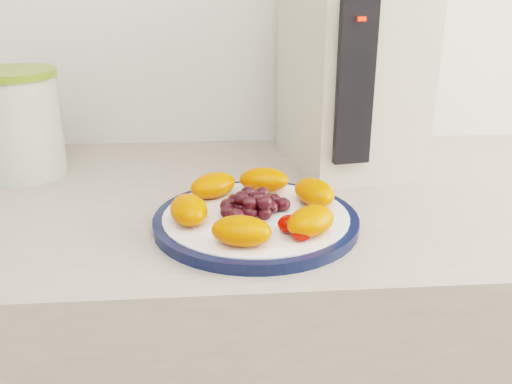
{
  "coord_description": "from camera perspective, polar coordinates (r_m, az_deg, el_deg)",
  "views": [
    {
      "loc": [
        0.02,
        0.37,
        1.23
      ],
      "look_at": [
        0.08,
        1.08,
        0.95
      ],
      "focal_mm": 40.0,
      "sensor_mm": 36.0,
      "label": 1
    }
  ],
  "objects": [
    {
      "name": "plate_rim",
      "position": [
        0.78,
        0.0,
        -2.92
      ],
      "size": [
        0.28,
        0.28,
        0.01
      ],
      "primitive_type": "cylinder",
      "color": "black",
      "rests_on": "counter"
    },
    {
      "name": "canister_lid",
      "position": [
        1.02,
        -23.31,
        10.85
      ],
      "size": [
        0.18,
        0.18,
        0.01
      ],
      "primitive_type": "cylinder",
      "rotation": [
        0.0,
        0.0,
        0.33
      ],
      "color": "olive",
      "rests_on": "canister"
    },
    {
      "name": "fruit_plate",
      "position": [
        0.77,
        0.09,
        -1.13
      ],
      "size": [
        0.24,
        0.24,
        0.04
      ],
      "color": "#DE4100",
      "rests_on": "plate_face"
    },
    {
      "name": "plate_face",
      "position": [
        0.78,
        0.0,
        -2.85
      ],
      "size": [
        0.25,
        0.25,
        0.02
      ],
      "primitive_type": "cylinder",
      "color": "white",
      "rests_on": "counter"
    },
    {
      "name": "appliance_panel",
      "position": [
        0.88,
        9.84,
        10.59
      ],
      "size": [
        0.06,
        0.03,
        0.24
      ],
      "primitive_type": "cube",
      "rotation": [
        0.0,
        0.0,
        0.15
      ],
      "color": "black",
      "rests_on": "appliance_body"
    },
    {
      "name": "appliance_body",
      "position": [
        1.02,
        9.35,
        11.81
      ],
      "size": [
        0.22,
        0.29,
        0.33
      ],
      "primitive_type": "cube",
      "rotation": [
        0.0,
        0.0,
        0.15
      ],
      "color": "beige",
      "rests_on": "counter"
    },
    {
      "name": "canister",
      "position": [
        1.04,
        -22.61,
        6.04
      ],
      "size": [
        0.18,
        0.18,
        0.17
      ],
      "primitive_type": "cylinder",
      "rotation": [
        0.0,
        0.0,
        0.33
      ],
      "color": "#335815",
      "rests_on": "counter"
    },
    {
      "name": "appliance_led",
      "position": [
        0.85,
        10.52,
        16.65
      ],
      "size": [
        0.01,
        0.01,
        0.01
      ],
      "primitive_type": "cube",
      "rotation": [
        0.0,
        0.0,
        0.15
      ],
      "color": "#FF0C05",
      "rests_on": "appliance_panel"
    }
  ]
}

